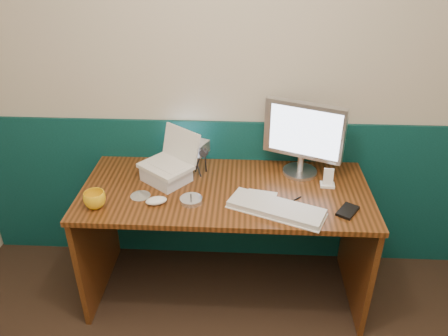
# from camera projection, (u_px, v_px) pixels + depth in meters

# --- Properties ---
(back_wall) EXTENTS (3.50, 0.04, 2.50)m
(back_wall) POSITION_uv_depth(u_px,v_px,m) (249.00, 81.00, 2.49)
(back_wall) COLOR beige
(back_wall) RESTS_ON ground
(wainscot) EXTENTS (3.48, 0.02, 1.00)m
(wainscot) POSITION_uv_depth(u_px,v_px,m) (245.00, 193.00, 2.85)
(wainscot) COLOR #073030
(wainscot) RESTS_ON ground
(desk) EXTENTS (1.60, 0.70, 0.75)m
(desk) POSITION_uv_depth(u_px,v_px,m) (225.00, 242.00, 2.60)
(desk) COLOR #351D09
(desk) RESTS_ON ground
(laptop_riser) EXTENTS (0.31, 0.30, 0.08)m
(laptop_riser) POSITION_uv_depth(u_px,v_px,m) (166.00, 174.00, 2.48)
(laptop_riser) COLOR silver
(laptop_riser) RESTS_ON desk
(laptop) EXTENTS (0.34, 0.33, 0.22)m
(laptop) POSITION_uv_depth(u_px,v_px,m) (164.00, 151.00, 2.40)
(laptop) COLOR silver
(laptop) RESTS_ON laptop_riser
(monitor) EXTENTS (0.47, 0.30, 0.45)m
(monitor) POSITION_uv_depth(u_px,v_px,m) (303.00, 138.00, 2.46)
(monitor) COLOR silver
(monitor) RESTS_ON desk
(keyboard) EXTENTS (0.51, 0.34, 0.03)m
(keyboard) POSITION_uv_depth(u_px,v_px,m) (276.00, 209.00, 2.23)
(keyboard) COLOR silver
(keyboard) RESTS_ON desk
(mouse_right) EXTENTS (0.11, 0.09, 0.03)m
(mouse_right) POSITION_uv_depth(u_px,v_px,m) (313.00, 213.00, 2.19)
(mouse_right) COLOR white
(mouse_right) RESTS_ON desk
(mouse_left) EXTENTS (0.13, 0.10, 0.04)m
(mouse_left) POSITION_uv_depth(u_px,v_px,m) (156.00, 201.00, 2.28)
(mouse_left) COLOR white
(mouse_left) RESTS_ON desk
(mug) EXTENTS (0.12, 0.12, 0.09)m
(mug) POSITION_uv_depth(u_px,v_px,m) (95.00, 200.00, 2.25)
(mug) COLOR yellow
(mug) RESTS_ON desk
(camcorder) EXTENTS (0.15, 0.17, 0.22)m
(camcorder) POSITION_uv_depth(u_px,v_px,m) (200.00, 157.00, 2.52)
(camcorder) COLOR silver
(camcorder) RESTS_ON desk
(cd_spindle) EXTENTS (0.12, 0.12, 0.02)m
(cd_spindle) POSITION_uv_depth(u_px,v_px,m) (191.00, 200.00, 2.30)
(cd_spindle) COLOR silver
(cd_spindle) RESTS_ON desk
(cd_loose_a) EXTENTS (0.11, 0.11, 0.00)m
(cd_loose_a) POSITION_uv_depth(u_px,v_px,m) (140.00, 196.00, 2.36)
(cd_loose_a) COLOR silver
(cd_loose_a) RESTS_ON desk
(pen) EXTENTS (0.10, 0.09, 0.01)m
(pen) POSITION_uv_depth(u_px,v_px,m) (292.00, 201.00, 2.31)
(pen) COLOR black
(pen) RESTS_ON desk
(papers) EXTENTS (0.18, 0.14, 0.00)m
(papers) POSITION_uv_depth(u_px,v_px,m) (261.00, 196.00, 2.35)
(papers) COLOR silver
(papers) RESTS_ON desk
(dock) EXTENTS (0.08, 0.07, 0.01)m
(dock) POSITION_uv_depth(u_px,v_px,m) (327.00, 185.00, 2.44)
(dock) COLOR white
(dock) RESTS_ON desk
(music_player) EXTENTS (0.06, 0.03, 0.09)m
(music_player) POSITION_uv_depth(u_px,v_px,m) (328.00, 176.00, 2.42)
(music_player) COLOR white
(music_player) RESTS_ON dock
(pda) EXTENTS (0.14, 0.15, 0.02)m
(pda) POSITION_uv_depth(u_px,v_px,m) (348.00, 211.00, 2.22)
(pda) COLOR black
(pda) RESTS_ON desk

